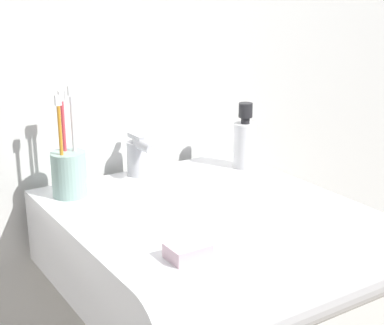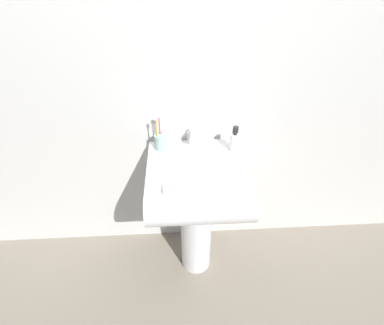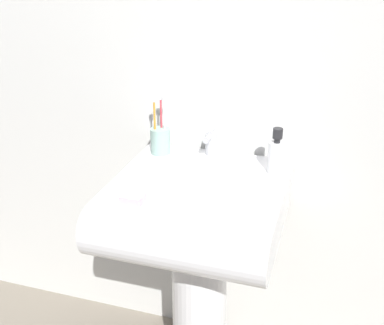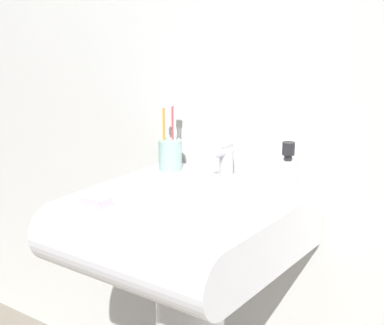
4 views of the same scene
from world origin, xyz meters
name	(u,v)px [view 2 (image 2 of 4)]	position (x,y,z in m)	size (l,w,h in m)	color
ground_plane	(196,261)	(0.00, 0.00, 0.00)	(6.00, 6.00, 0.00)	gray
wall_back	(194,81)	(0.00, 0.29, 1.20)	(5.00, 0.05, 2.40)	silver
sink_pedestal	(196,228)	(0.00, 0.00, 0.35)	(0.19, 0.19, 0.69)	white
sink_basin	(198,183)	(0.00, -0.06, 0.77)	(0.53, 0.57, 0.16)	white
faucet	(191,137)	(-0.02, 0.20, 0.90)	(0.04, 0.10, 0.09)	#B7B7BC
toothbrush_cup	(160,141)	(-0.20, 0.17, 0.90)	(0.07, 0.07, 0.22)	#99BFB2
soap_bottle	(234,141)	(0.22, 0.13, 0.91)	(0.05, 0.05, 0.15)	white
bar_soap	(170,189)	(-0.14, -0.20, 0.86)	(0.06, 0.05, 0.02)	silver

